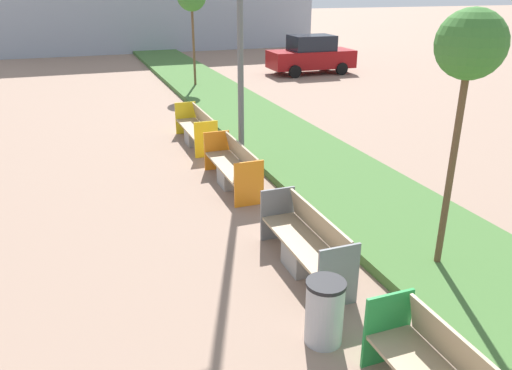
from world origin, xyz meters
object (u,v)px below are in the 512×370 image
object	(u,v)px
litter_bin	(324,312)
parked_car_distant	(311,55)
bench_orange_frame	(233,169)
bench_yellow_frame	(197,131)
sapling_tree_near	(470,50)
bench_grey_frame	(306,247)

from	to	relation	value
litter_bin	parked_car_distant	world-z (taller)	parked_car_distant
bench_orange_frame	parked_car_distant	world-z (taller)	parked_car_distant
bench_orange_frame	bench_yellow_frame	xyz separation A→B (m)	(0.00, 3.32, 0.00)
litter_bin	sapling_tree_near	world-z (taller)	sapling_tree_near
parked_car_distant	bench_grey_frame	bearing A→B (deg)	-114.75
bench_grey_frame	parked_car_distant	world-z (taller)	parked_car_distant
bench_yellow_frame	bench_orange_frame	bearing A→B (deg)	-90.01
bench_grey_frame	litter_bin	size ratio (longest dim) A/B	2.56
bench_orange_frame	sapling_tree_near	bearing A→B (deg)	-67.49
bench_yellow_frame	parked_car_distant	size ratio (longest dim) A/B	0.57
litter_bin	sapling_tree_near	xyz separation A→B (m)	(2.42, 0.86, 2.94)
bench_yellow_frame	litter_bin	world-z (taller)	bench_yellow_frame
sapling_tree_near	parked_car_distant	distance (m)	18.78
bench_yellow_frame	litter_bin	xyz separation A→B (m)	(-0.55, -8.68, 0.05)
litter_bin	bench_grey_frame	bearing A→B (deg)	71.71
bench_grey_frame	bench_yellow_frame	world-z (taller)	same
bench_yellow_frame	parked_car_distant	distance (m)	12.71
parked_car_distant	bench_orange_frame	bearing A→B (deg)	-120.86
bench_orange_frame	parked_car_distant	xyz separation A→B (m)	(8.23, 12.99, 0.54)
bench_orange_frame	bench_yellow_frame	world-z (taller)	same
bench_grey_frame	bench_orange_frame	bearing A→B (deg)	89.97
bench_orange_frame	litter_bin	bearing A→B (deg)	-95.84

